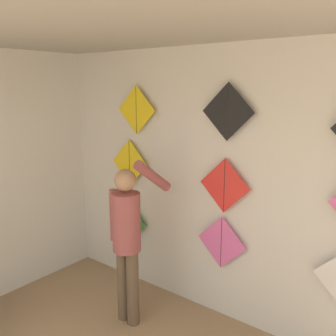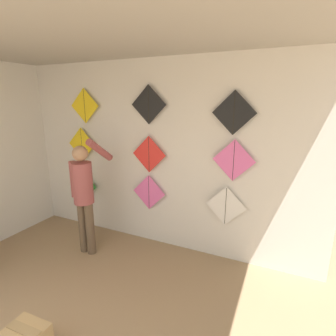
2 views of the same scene
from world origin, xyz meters
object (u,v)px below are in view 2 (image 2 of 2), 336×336
object	(u,v)px
kite_7	(149,105)
kite_6	(85,106)
kite_4	(149,154)
kite_3	(82,144)
kite_5	(234,160)
kite_0	(84,185)
kite_2	(226,206)
kite_1	(149,192)
shopkeeper	(84,190)
kite_8	(234,113)

from	to	relation	value
kite_7	kite_6	bearing A→B (deg)	180.00
kite_4	kite_6	bearing A→B (deg)	180.00
kite_3	kite_5	size ratio (longest dim) A/B	1.00
kite_3	kite_6	xyz separation A→B (m)	(0.13, 0.00, 0.63)
kite_0	kite_4	size ratio (longest dim) A/B	1.00
kite_5	kite_7	distance (m)	1.42
kite_3	kite_7	xyz separation A→B (m)	(1.29, 0.00, 0.65)
kite_0	kite_7	bearing A→B (deg)	0.00
kite_6	kite_7	bearing A→B (deg)	0.00
kite_6	kite_2	bearing A→B (deg)	0.00
kite_1	kite_3	distance (m)	1.44
shopkeeper	kite_8	bearing A→B (deg)	20.20
kite_4	kite_6	size ratio (longest dim) A/B	1.00
kite_3	kite_1	bearing A→B (deg)	0.00
kite_0	kite_2	world-z (taller)	kite_2
kite_1	kite_2	bearing A→B (deg)	0.00
kite_3	kite_6	distance (m)	0.64
kite_3	kite_0	bearing A→B (deg)	180.00
shopkeeper	kite_7	size ratio (longest dim) A/B	3.13
kite_7	kite_1	bearing A→B (deg)	180.00
kite_4	kite_6	distance (m)	1.35
kite_2	kite_4	bearing A→B (deg)	180.00
kite_2	kite_3	size ratio (longest dim) A/B	1.00
kite_2	shopkeeper	bearing A→B (deg)	-161.51
kite_8	kite_4	bearing A→B (deg)	180.00
kite_2	kite_6	distance (m)	2.68
kite_6	kite_0	bearing A→B (deg)	180.00
shopkeeper	kite_6	distance (m)	1.39
kite_8	kite_2	bearing A→B (deg)	180.00
kite_1	kite_4	xyz separation A→B (m)	(0.01, 0.00, 0.60)
kite_6	kite_3	bearing A→B (deg)	180.00
kite_0	kite_2	distance (m)	2.50
shopkeeper	kite_1	xyz separation A→B (m)	(0.71, 0.64, -0.13)
kite_1	kite_7	bearing A→B (deg)	0.00
kite_0	kite_1	size ratio (longest dim) A/B	1.00
kite_2	kite_7	size ratio (longest dim) A/B	1.00
kite_3	kite_4	distance (m)	1.29
kite_2	kite_7	distance (m)	1.77
kite_0	kite_6	size ratio (longest dim) A/B	1.00
shopkeeper	kite_6	xyz separation A→B (m)	(-0.44, 0.64, 1.16)
shopkeeper	kite_2	world-z (taller)	shopkeeper
kite_2	kite_7	world-z (taller)	kite_7
kite_5	kite_6	world-z (taller)	kite_6
kite_4	kite_5	distance (m)	1.25
kite_2	kite_4	distance (m)	1.33
kite_4	kite_5	xyz separation A→B (m)	(1.25, 0.00, 0.03)
kite_2	kite_5	xyz separation A→B (m)	(0.07, 0.00, 0.64)
kite_3	kite_7	distance (m)	1.45
kite_3	kite_6	size ratio (longest dim) A/B	1.00
kite_7	kite_8	distance (m)	1.21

